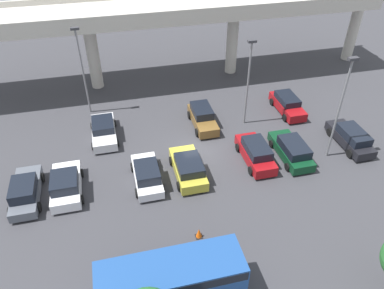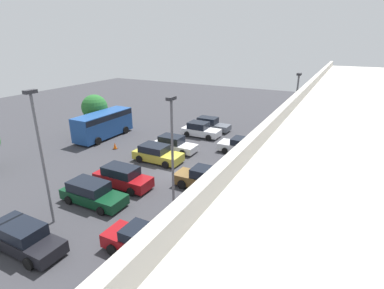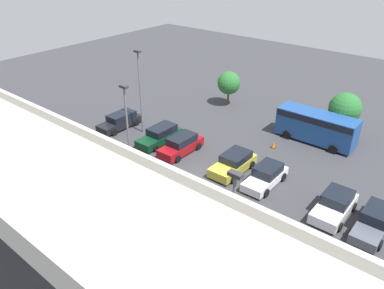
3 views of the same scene
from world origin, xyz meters
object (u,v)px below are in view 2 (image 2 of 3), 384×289
(parked_car_6, at_px, (122,177))
(parked_car_8, at_px, (144,243))
(lamp_post_mid_lot, at_px, (295,110))
(shuttle_bus, at_px, (103,123))
(parked_car_4, at_px, (157,154))
(parked_car_5, at_px, (205,179))
(parked_car_0, at_px, (210,124))
(parked_car_7, at_px, (92,193))
(parked_car_9, at_px, (23,237))
(parked_car_2, at_px, (243,146))
(lamp_post_near_aisle, at_px, (172,147))
(traffic_cone, at_px, (115,146))
(parked_car_1, at_px, (200,130))
(lamp_post_by_overpass, at_px, (41,150))
(parked_car_3, at_px, (174,144))
(tree_front_left, at_px, (95,107))

(parked_car_6, relative_size, parked_car_8, 1.01)
(parked_car_6, xyz_separation_m, lamp_post_mid_lot, (-12.36, 10.45, 3.93))
(parked_car_6, distance_m, shuttle_bus, 13.16)
(parked_car_4, height_order, parked_car_8, parked_car_4)
(parked_car_5, height_order, shuttle_bus, shuttle_bus)
(shuttle_bus, bearing_deg, parked_car_0, -49.53)
(parked_car_7, distance_m, parked_car_9, 5.43)
(parked_car_2, xyz_separation_m, lamp_post_mid_lot, (-1.07, 4.42, 4.01))
(lamp_post_near_aisle, relative_size, traffic_cone, 11.05)
(parked_car_4, bearing_deg, parked_car_2, 41.99)
(lamp_post_mid_lot, bearing_deg, parked_car_6, -40.21)
(parked_car_1, xyz_separation_m, shuttle_bus, (5.62, -9.73, 0.98))
(parked_car_9, relative_size, lamp_post_by_overpass, 0.58)
(parked_car_8, bearing_deg, parked_car_7, -22.50)
(parked_car_3, bearing_deg, shuttle_bus, 179.63)
(parked_car_7, height_order, parked_car_9, parked_car_9)
(parked_car_3, distance_m, lamp_post_by_overpass, 14.97)
(parked_car_0, distance_m, parked_car_9, 25.25)
(parked_car_2, distance_m, traffic_cone, 13.26)
(parked_car_2, relative_size, traffic_cone, 6.96)
(parked_car_3, xyz_separation_m, parked_car_7, (11.46, 0.18, 0.01))
(tree_front_left, bearing_deg, lamp_post_by_overpass, 36.58)
(parked_car_5, bearing_deg, parked_car_6, 24.79)
(parked_car_2, xyz_separation_m, parked_car_9, (19.62, -5.98, 0.05))
(parked_car_7, bearing_deg, tree_front_left, 133.38)
(shuttle_bus, distance_m, lamp_post_mid_lot, 20.92)
(parked_car_1, bearing_deg, parked_car_7, -90.29)
(parked_car_0, height_order, parked_car_1, parked_car_1)
(parked_car_2, xyz_separation_m, lamp_post_by_overpass, (17.13, -6.77, 4.18))
(parked_car_4, bearing_deg, parked_car_3, 90.34)
(parked_car_1, bearing_deg, parked_car_9, -89.41)
(parked_car_6, distance_m, parked_car_9, 8.33)
(parked_car_3, distance_m, lamp_post_near_aisle, 11.79)
(lamp_post_near_aisle, bearing_deg, tree_front_left, -122.00)
(parked_car_4, xyz_separation_m, parked_car_6, (5.47, 0.44, 0.04))
(parked_car_3, height_order, lamp_post_near_aisle, lamp_post_near_aisle)
(parked_car_6, bearing_deg, parked_car_4, 94.58)
(parked_car_5, relative_size, lamp_post_near_aisle, 0.59)
(parked_car_7, distance_m, lamp_post_by_overpass, 5.10)
(parked_car_0, xyz_separation_m, parked_car_3, (8.37, -0.28, -0.01))
(lamp_post_mid_lot, bearing_deg, lamp_post_by_overpass, -31.61)
(lamp_post_mid_lot, height_order, lamp_post_by_overpass, lamp_post_by_overpass)
(lamp_post_by_overpass, bearing_deg, lamp_post_near_aisle, 128.64)
(tree_front_left, height_order, traffic_cone, tree_front_left)
(parked_car_6, height_order, parked_car_7, parked_car_6)
(parked_car_5, height_order, parked_car_9, parked_car_5)
(parked_car_6, relative_size, shuttle_bus, 0.63)
(lamp_post_mid_lot, bearing_deg, traffic_cone, -69.57)
(parked_car_9, xyz_separation_m, lamp_post_mid_lot, (-20.69, 10.40, 3.96))
(lamp_post_near_aisle, bearing_deg, parked_car_2, 176.46)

